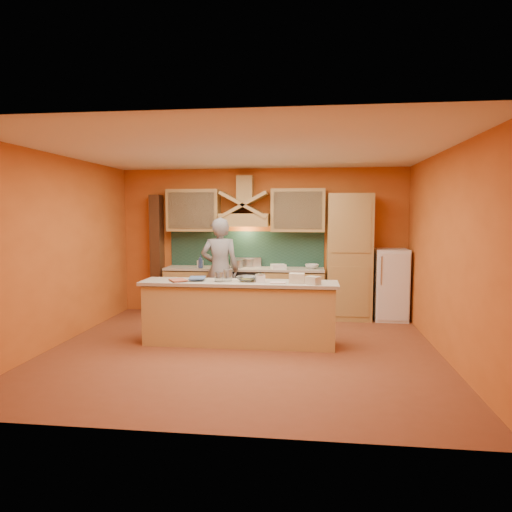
# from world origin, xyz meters

# --- Properties ---
(floor) EXTENTS (5.50, 5.00, 0.01)m
(floor) POSITION_xyz_m (0.00, 0.00, 0.00)
(floor) COLOR brown
(floor) RESTS_ON ground
(ceiling) EXTENTS (5.50, 5.00, 0.01)m
(ceiling) POSITION_xyz_m (0.00, 0.00, 2.80)
(ceiling) COLOR white
(ceiling) RESTS_ON wall_back
(wall_back) EXTENTS (5.50, 0.02, 2.80)m
(wall_back) POSITION_xyz_m (0.00, 2.50, 1.40)
(wall_back) COLOR orange
(wall_back) RESTS_ON floor
(wall_front) EXTENTS (5.50, 0.02, 2.80)m
(wall_front) POSITION_xyz_m (0.00, -2.50, 1.40)
(wall_front) COLOR orange
(wall_front) RESTS_ON floor
(wall_left) EXTENTS (0.02, 5.00, 2.80)m
(wall_left) POSITION_xyz_m (-2.75, 0.00, 1.40)
(wall_left) COLOR orange
(wall_left) RESTS_ON floor
(wall_right) EXTENTS (0.02, 5.00, 2.80)m
(wall_right) POSITION_xyz_m (2.75, 0.00, 1.40)
(wall_right) COLOR orange
(wall_right) RESTS_ON floor
(base_cabinet_left) EXTENTS (1.10, 0.60, 0.86)m
(base_cabinet_left) POSITION_xyz_m (-1.25, 2.20, 0.43)
(base_cabinet_left) COLOR tan
(base_cabinet_left) RESTS_ON floor
(base_cabinet_right) EXTENTS (1.10, 0.60, 0.86)m
(base_cabinet_right) POSITION_xyz_m (0.65, 2.20, 0.43)
(base_cabinet_right) COLOR tan
(base_cabinet_right) RESTS_ON floor
(counter_top) EXTENTS (3.00, 0.62, 0.04)m
(counter_top) POSITION_xyz_m (-0.30, 2.20, 0.90)
(counter_top) COLOR #B3A997
(counter_top) RESTS_ON base_cabinet_left
(stove) EXTENTS (0.60, 0.58, 0.90)m
(stove) POSITION_xyz_m (-0.30, 2.20, 0.45)
(stove) COLOR black
(stove) RESTS_ON floor
(backsplash) EXTENTS (3.00, 0.03, 0.70)m
(backsplash) POSITION_xyz_m (-0.30, 2.48, 1.25)
(backsplash) COLOR #1A3930
(backsplash) RESTS_ON wall_back
(range_hood) EXTENTS (0.92, 0.50, 0.24)m
(range_hood) POSITION_xyz_m (-0.30, 2.25, 1.82)
(range_hood) COLOR tan
(range_hood) RESTS_ON wall_back
(hood_chimney) EXTENTS (0.30, 0.30, 0.50)m
(hood_chimney) POSITION_xyz_m (-0.30, 2.35, 2.40)
(hood_chimney) COLOR tan
(hood_chimney) RESTS_ON wall_back
(upper_cabinet_left) EXTENTS (1.00, 0.35, 0.80)m
(upper_cabinet_left) POSITION_xyz_m (-1.30, 2.33, 2.00)
(upper_cabinet_left) COLOR tan
(upper_cabinet_left) RESTS_ON wall_back
(upper_cabinet_right) EXTENTS (1.00, 0.35, 0.80)m
(upper_cabinet_right) POSITION_xyz_m (0.70, 2.33, 2.00)
(upper_cabinet_right) COLOR tan
(upper_cabinet_right) RESTS_ON wall_back
(pantry_column) EXTENTS (0.80, 0.60, 2.30)m
(pantry_column) POSITION_xyz_m (1.65, 2.20, 1.15)
(pantry_column) COLOR tan
(pantry_column) RESTS_ON floor
(fridge) EXTENTS (0.58, 0.60, 1.30)m
(fridge) POSITION_xyz_m (2.40, 2.20, 0.65)
(fridge) COLOR white
(fridge) RESTS_ON floor
(trim_column_left) EXTENTS (0.20, 0.30, 2.30)m
(trim_column_left) POSITION_xyz_m (-2.05, 2.35, 1.15)
(trim_column_left) COLOR #472816
(trim_column_left) RESTS_ON floor
(island_body) EXTENTS (2.80, 0.55, 0.88)m
(island_body) POSITION_xyz_m (-0.10, 0.30, 0.44)
(island_body) COLOR tan
(island_body) RESTS_ON floor
(island_top) EXTENTS (2.90, 0.62, 0.05)m
(island_top) POSITION_xyz_m (-0.10, 0.30, 0.92)
(island_top) COLOR #B3A997
(island_top) RESTS_ON island_body
(person) EXTENTS (0.72, 0.51, 1.87)m
(person) POSITION_xyz_m (-0.67, 1.74, 0.93)
(person) COLOR gray
(person) RESTS_ON floor
(pot_large) EXTENTS (0.22, 0.22, 0.15)m
(pot_large) POSITION_xyz_m (-0.43, 2.15, 0.98)
(pot_large) COLOR #B7B7BE
(pot_large) RESTS_ON stove
(pot_small) EXTENTS (0.23, 0.23, 0.15)m
(pot_small) POSITION_xyz_m (-0.25, 2.36, 0.98)
(pot_small) COLOR #B6B5BC
(pot_small) RESTS_ON stove
(soap_bottle_a) EXTENTS (0.10, 0.11, 0.21)m
(soap_bottle_a) POSITION_xyz_m (-1.12, 2.06, 1.03)
(soap_bottle_a) COLOR silver
(soap_bottle_a) RESTS_ON counter_top
(soap_bottle_b) EXTENTS (0.11, 0.11, 0.25)m
(soap_bottle_b) POSITION_xyz_m (-1.10, 2.02, 1.04)
(soap_bottle_b) COLOR #324989
(soap_bottle_b) RESTS_ON counter_top
(bowl_back) EXTENTS (0.30, 0.30, 0.08)m
(bowl_back) POSITION_xyz_m (0.97, 2.23, 0.96)
(bowl_back) COLOR silver
(bowl_back) RESTS_ON counter_top
(dish_rack) EXTENTS (0.31, 0.28, 0.09)m
(dish_rack) POSITION_xyz_m (0.36, 2.06, 0.97)
(dish_rack) COLOR white
(dish_rack) RESTS_ON counter_top
(book_lower) EXTENTS (0.34, 0.36, 0.03)m
(book_lower) POSITION_xyz_m (-1.08, 0.13, 0.96)
(book_lower) COLOR #B1593F
(book_lower) RESTS_ON island_top
(book_upper) EXTENTS (0.28, 0.35, 0.02)m
(book_upper) POSITION_xyz_m (-0.85, 0.31, 0.98)
(book_upper) COLOR #446296
(book_upper) RESTS_ON island_top
(jar_large) EXTENTS (0.16, 0.16, 0.18)m
(jar_large) POSITION_xyz_m (-0.27, 0.29, 1.03)
(jar_large) COLOR silver
(jar_large) RESTS_ON island_top
(jar_small) EXTENTS (0.13, 0.13, 0.14)m
(jar_small) POSITION_xyz_m (-0.39, 0.23, 1.02)
(jar_small) COLOR silver
(jar_small) RESTS_ON island_top
(kitchen_scale) EXTENTS (0.16, 0.16, 0.11)m
(kitchen_scale) POSITION_xyz_m (0.22, 0.24, 1.00)
(kitchen_scale) COLOR white
(kitchen_scale) RESTS_ON island_top
(mixing_bowl) EXTENTS (0.40, 0.40, 0.08)m
(mixing_bowl) POSITION_xyz_m (0.02, 0.33, 0.98)
(mixing_bowl) COLOR silver
(mixing_bowl) RESTS_ON island_top
(cloth) EXTENTS (0.22, 0.17, 0.01)m
(cloth) POSITION_xyz_m (0.48, 0.20, 0.95)
(cloth) COLOR beige
(cloth) RESTS_ON island_top
(grocery_bag_a) EXTENTS (0.22, 0.18, 0.14)m
(grocery_bag_a) POSITION_xyz_m (0.75, 0.24, 1.01)
(grocery_bag_a) COLOR beige
(grocery_bag_a) RESTS_ON island_top
(grocery_bag_b) EXTENTS (0.24, 0.23, 0.11)m
(grocery_bag_b) POSITION_xyz_m (0.98, 0.13, 1.00)
(grocery_bag_b) COLOR beige
(grocery_bag_b) RESTS_ON island_top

